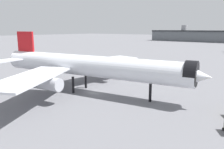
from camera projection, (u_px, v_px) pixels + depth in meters
ground at (94, 93)px, 52.87m from camera, size 900.00×900.00×0.00m
airliner_near_gate at (86, 66)px, 52.62m from camera, size 54.07×48.77×14.04m
traffic_cone_near_nose at (84, 68)px, 85.01m from camera, size 0.47×0.47×0.59m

